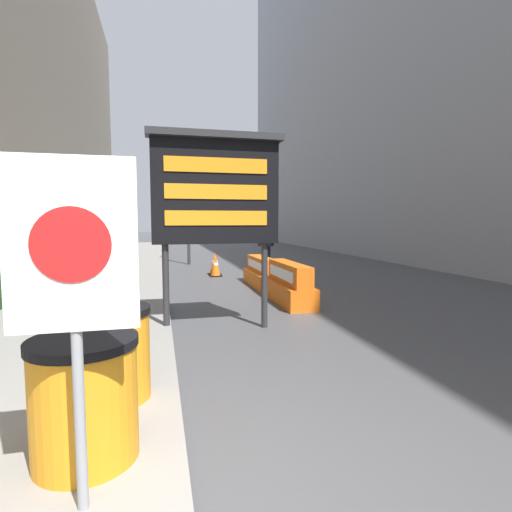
# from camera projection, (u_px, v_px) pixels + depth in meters

# --- Properties ---
(bare_tree) EXTENTS (1.49, 1.52, 2.63)m
(bare_tree) POSITION_uv_depth(u_px,v_px,m) (23.00, 229.00, 10.36)
(bare_tree) COLOR #4C3D2D
(bare_tree) RESTS_ON sidewalk_left
(barrel_drum_foreground) EXTENTS (0.71, 0.71, 0.83)m
(barrel_drum_foreground) POSITION_uv_depth(u_px,v_px,m) (85.00, 398.00, 2.66)
(barrel_drum_foreground) COLOR orange
(barrel_drum_foreground) RESTS_ON sidewalk_left
(barrel_drum_middle) EXTENTS (0.71, 0.71, 0.83)m
(barrel_drum_middle) POSITION_uv_depth(u_px,v_px,m) (111.00, 353.00, 3.57)
(barrel_drum_middle) COLOR orange
(barrel_drum_middle) RESTS_ON sidewalk_left
(warning_sign) EXTENTS (0.66, 0.08, 1.94)m
(warning_sign) POSITION_uv_depth(u_px,v_px,m) (73.00, 269.00, 2.09)
(warning_sign) COLOR gray
(warning_sign) RESTS_ON sidewalk_left
(message_board) EXTENTS (2.06, 0.36, 3.04)m
(message_board) POSITION_uv_depth(u_px,v_px,m) (216.00, 191.00, 6.09)
(message_board) COLOR #28282B
(message_board) RESTS_ON ground_plane
(jersey_barrier_orange_far) EXTENTS (0.58, 1.91, 0.85)m
(jersey_barrier_orange_far) POSITION_uv_depth(u_px,v_px,m) (289.00, 285.00, 8.33)
(jersey_barrier_orange_far) COLOR orange
(jersey_barrier_orange_far) RESTS_ON ground_plane
(jersey_barrier_orange_near) EXTENTS (0.59, 1.97, 0.76)m
(jersey_barrier_orange_near) POSITION_uv_depth(u_px,v_px,m) (262.00, 273.00, 10.50)
(jersey_barrier_orange_near) COLOR orange
(jersey_barrier_orange_near) RESTS_ON ground_plane
(traffic_cone_near) EXTENTS (0.37, 0.37, 0.66)m
(traffic_cone_near) POSITION_uv_depth(u_px,v_px,m) (216.00, 266.00, 12.31)
(traffic_cone_near) COLOR black
(traffic_cone_near) RESTS_ON ground_plane
(traffic_cone_mid) EXTENTS (0.40, 0.40, 0.72)m
(traffic_cone_mid) POSITION_uv_depth(u_px,v_px,m) (215.00, 264.00, 12.64)
(traffic_cone_mid) COLOR black
(traffic_cone_mid) RESTS_ON ground_plane
(traffic_light_near_curb) EXTENTS (0.28, 0.44, 3.48)m
(traffic_light_near_curb) POSITION_uv_depth(u_px,v_px,m) (188.00, 199.00, 15.38)
(traffic_light_near_curb) COLOR #2D2D30
(traffic_light_near_curb) RESTS_ON ground_plane
(pedestrian_worker) EXTENTS (0.55, 0.51, 1.80)m
(pedestrian_worker) POSITION_uv_depth(u_px,v_px,m) (266.00, 240.00, 13.35)
(pedestrian_worker) COLOR #23283D
(pedestrian_worker) RESTS_ON ground_plane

